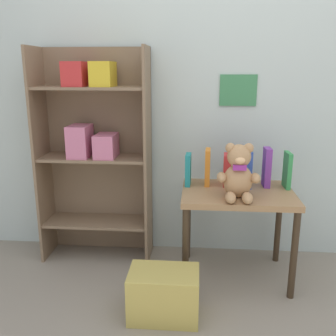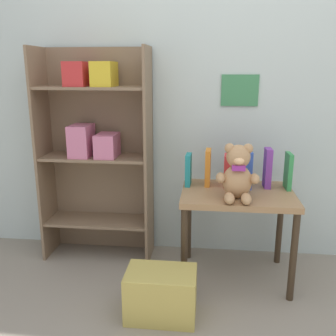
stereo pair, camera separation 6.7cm
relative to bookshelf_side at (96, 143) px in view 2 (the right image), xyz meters
The scene contains 11 objects.
wall_back 0.98m from the bookshelf_side, 10.40° to the left, with size 4.80×0.07×2.50m.
bookshelf_side is the anchor object (origin of this frame).
display_table 1.02m from the bookshelf_side, 14.24° to the right, with size 0.68×0.50×0.57m.
teddy_bear 1.00m from the bookshelf_side, 21.50° to the right, with size 0.24×0.22×0.32m.
book_standing_teal 0.66m from the bookshelf_side, 12.18° to the right, with size 0.03×0.11×0.20m, color teal.
book_standing_orange 0.78m from the bookshelf_side, ahead, with size 0.03×0.13×0.23m, color orange.
book_standing_red 0.90m from the bookshelf_side, ahead, with size 0.04×0.12×0.20m, color red.
book_standing_blue 1.02m from the bookshelf_side, ahead, with size 0.04×0.14×0.23m, color #2D51B7.
book_standing_purple 1.14m from the bookshelf_side, ahead, with size 0.04×0.10×0.25m, color purple.
book_standing_green 1.26m from the bookshelf_side, ahead, with size 0.03×0.12×0.23m, color #33934C.
storage_bin 1.10m from the bookshelf_side, 52.40° to the right, with size 0.37×0.24×0.26m.
Camera 2 is at (-0.10, -1.16, 1.29)m, focal length 40.00 mm.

